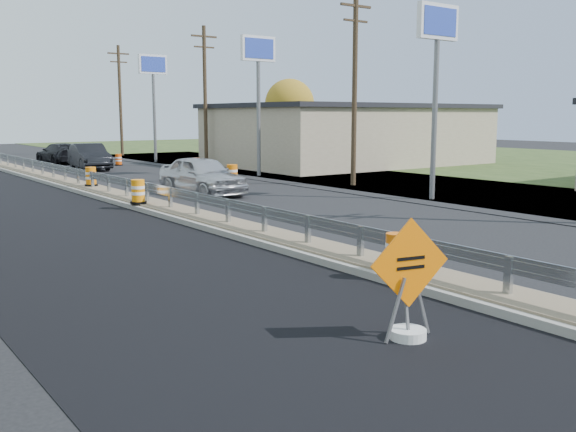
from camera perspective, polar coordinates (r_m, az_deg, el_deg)
ground at (r=18.30m, az=-2.09°, el=-2.06°), size 140.00×140.00×0.00m
grass_verge_far at (r=47.30m, az=21.88°, el=4.09°), size 40.00×120.00×0.03m
milled_overlay at (r=25.74m, az=-23.19°, el=0.44°), size 7.20×120.00×0.01m
median at (r=25.21m, az=-12.38°, el=1.03°), size 1.60×55.00×0.23m
guardrail at (r=26.05m, az=-13.33°, el=2.62°), size 0.10×46.15×0.72m
retail_building_near at (r=46.72m, az=5.45°, el=7.27°), size 18.50×12.50×4.27m
pylon_sign_south at (r=27.42m, az=13.13°, el=14.97°), size 2.20×0.30×7.90m
pylon_sign_mid at (r=37.22m, az=-2.67°, el=13.54°), size 2.20×0.30×7.90m
pylon_sign_north at (r=49.45m, az=-11.91°, el=12.22°), size 2.20×0.30×7.90m
utility_pole_smid at (r=32.21m, az=5.94°, el=11.47°), size 1.90×0.26×9.40m
utility_pole_nmid at (r=44.48m, az=-7.38°, el=10.73°), size 1.90×0.26×9.40m
utility_pole_north at (r=58.04m, az=-14.70°, el=10.08°), size 1.90×0.26×9.40m
tree_far_yellow at (r=60.75m, az=0.14°, el=9.93°), size 4.62×4.62×6.86m
caution_sign at (r=10.30m, az=10.66°, el=-8.13°), size 1.38×0.59×1.94m
barrel_median_near at (r=13.86m, az=9.53°, el=-3.19°), size 0.53×0.53×0.78m
barrel_median_mid at (r=24.53m, az=-13.18°, el=2.08°), size 0.61×0.61×0.90m
barrel_median_far at (r=31.29m, az=-17.11°, el=3.34°), size 0.60×0.60×0.88m
barrel_shoulder_near at (r=33.02m, az=-4.99°, el=3.68°), size 0.68×0.68×1.00m
barrel_shoulder_mid at (r=40.98m, az=-8.15°, el=4.54°), size 0.58×0.58×0.85m
barrel_shoulder_far at (r=46.73m, az=-14.83°, el=4.84°), size 0.55×0.55×0.80m
car_silver at (r=28.72m, az=-7.65°, el=3.61°), size 2.26×5.14×1.72m
car_dark_mid at (r=43.73m, az=-17.24°, el=5.07°), size 2.31×5.25×1.68m
car_dark_far at (r=49.93m, az=-19.64°, el=5.28°), size 2.41×5.26×1.49m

